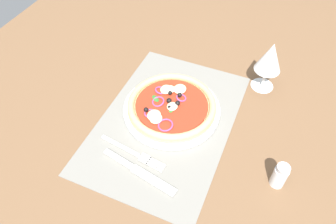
# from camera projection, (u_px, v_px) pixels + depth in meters

# --- Properties ---
(ground_plane) EXTENTS (1.90, 1.40, 0.02)m
(ground_plane) POSITION_uv_depth(u_px,v_px,m) (166.00, 125.00, 0.85)
(ground_plane) COLOR brown
(placemat) EXTENTS (0.49, 0.33, 0.00)m
(placemat) POSITION_uv_depth(u_px,v_px,m) (166.00, 121.00, 0.84)
(placemat) COLOR slate
(placemat) RESTS_ON ground_plane
(plate) EXTENTS (0.26, 0.26, 0.01)m
(plate) POSITION_uv_depth(u_px,v_px,m) (173.00, 110.00, 0.86)
(plate) COLOR white
(plate) RESTS_ON placemat
(pizza) EXTENTS (0.23, 0.23, 0.03)m
(pizza) POSITION_uv_depth(u_px,v_px,m) (173.00, 105.00, 0.84)
(pizza) COLOR tan
(pizza) RESTS_ON plate
(fork) EXTENTS (0.04, 0.18, 0.00)m
(fork) POSITION_uv_depth(u_px,v_px,m) (136.00, 154.00, 0.77)
(fork) COLOR silver
(fork) RESTS_ON placemat
(knife) EXTENTS (0.05, 0.20, 0.01)m
(knife) POSITION_uv_depth(u_px,v_px,m) (140.00, 172.00, 0.74)
(knife) COLOR silver
(knife) RESTS_ON placemat
(wine_glass) EXTENTS (0.07, 0.07, 0.15)m
(wine_glass) POSITION_uv_depth(u_px,v_px,m) (270.00, 59.00, 0.86)
(wine_glass) COLOR silver
(wine_glass) RESTS_ON ground_plane
(pepper_shaker) EXTENTS (0.03, 0.03, 0.07)m
(pepper_shaker) POSITION_uv_depth(u_px,v_px,m) (280.00, 176.00, 0.70)
(pepper_shaker) COLOR silver
(pepper_shaker) RESTS_ON ground_plane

